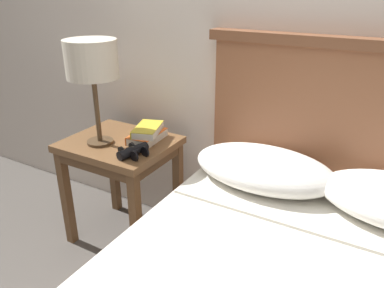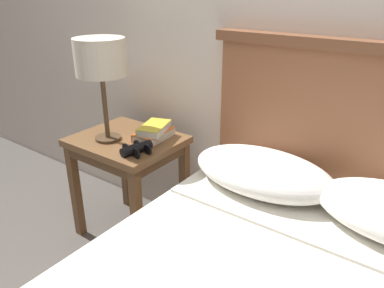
# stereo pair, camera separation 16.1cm
# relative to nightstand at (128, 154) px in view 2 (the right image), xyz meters

# --- Properties ---
(nightstand) EXTENTS (0.53, 0.45, 0.58)m
(nightstand) POSITION_rel_nightstand_xyz_m (0.00, 0.00, 0.00)
(nightstand) COLOR brown
(nightstand) RESTS_ON ground_plane
(table_lamp) EXTENTS (0.24, 0.24, 0.51)m
(table_lamp) POSITION_rel_nightstand_xyz_m (-0.06, -0.07, 0.50)
(table_lamp) COLOR #4C3823
(table_lamp) RESTS_ON nightstand
(book_on_nightstand) EXTENTS (0.14, 0.22, 0.04)m
(book_on_nightstand) POSITION_rel_nightstand_xyz_m (0.12, 0.08, 0.11)
(book_on_nightstand) COLOR silver
(book_on_nightstand) RESTS_ON nightstand
(book_stacked_on_top) EXTENTS (0.17, 0.22, 0.04)m
(book_stacked_on_top) POSITION_rel_nightstand_xyz_m (0.12, 0.08, 0.15)
(book_stacked_on_top) COLOR silver
(book_stacked_on_top) RESTS_ON book_on_nightstand
(binoculars_pair) EXTENTS (0.15, 0.16, 0.05)m
(binoculars_pair) POSITION_rel_nightstand_xyz_m (0.17, -0.10, 0.11)
(binoculars_pair) COLOR black
(binoculars_pair) RESTS_ON nightstand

